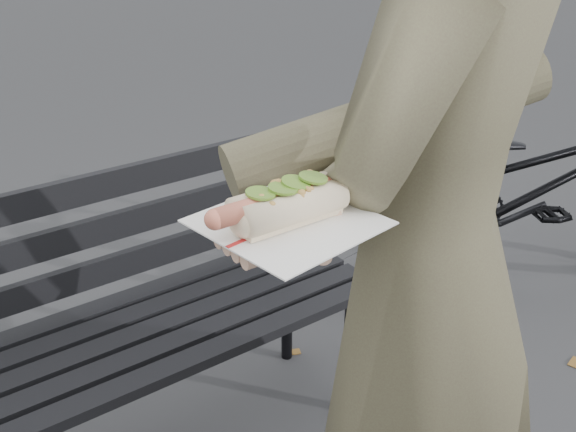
# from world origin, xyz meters

# --- Properties ---
(park_bench) EXTENTS (1.50, 0.44, 0.88)m
(park_bench) POSITION_xyz_m (-0.02, 0.86, 0.52)
(park_bench) COLOR black
(park_bench) RESTS_ON ground
(bicycle) EXTENTS (1.88, 1.32, 0.94)m
(bicycle) POSITION_xyz_m (1.73, 0.79, 0.47)
(bicycle) COLOR black
(bicycle) RESTS_ON ground
(person) EXTENTS (0.82, 0.69, 1.91)m
(person) POSITION_xyz_m (0.31, 0.03, 0.95)
(person) COLOR brown
(person) RESTS_ON ground
(held_hotdog) EXTENTS (0.62, 0.31, 0.20)m
(held_hotdog) POSITION_xyz_m (0.11, -0.00, 1.25)
(held_hotdog) COLOR brown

